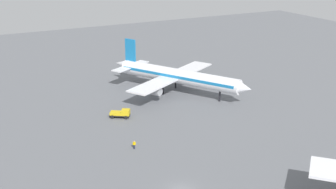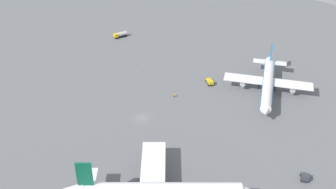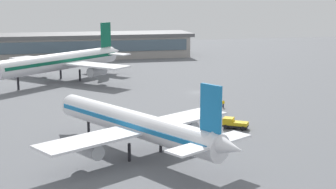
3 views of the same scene
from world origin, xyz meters
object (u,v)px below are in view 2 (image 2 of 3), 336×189
airplane_at_gate (268,82)px  safety_cone_near_gate (137,64)px  ground_crew_worker (174,95)px  baggage_tug (305,177)px  pushback_tractor (210,82)px  fuel_truck (120,35)px

airplane_at_gate → safety_cone_near_gate: (-51.45, -18.37, -4.25)m
airplane_at_gate → ground_crew_worker: 35.12m
airplane_at_gate → baggage_tug: bearing=16.2°
pushback_tractor → ground_crew_worker: size_ratio=2.82×
fuel_truck → safety_cone_near_gate: 27.32m
airplane_at_gate → baggage_tug: airplane_at_gate is taller
baggage_tug → fuel_truck: size_ratio=0.57×
safety_cone_near_gate → airplane_at_gate: bearing=19.6°
ground_crew_worker → baggage_tug: bearing=-72.8°
safety_cone_near_gate → pushback_tractor: bearing=15.3°
airplane_at_gate → pushback_tractor: (-19.53, -9.65, -3.58)m
ground_crew_worker → pushback_tractor: bearing=10.0°
fuel_truck → ground_crew_worker: (52.34, -20.00, -0.54)m
fuel_truck → ground_crew_worker: 56.04m
airplane_at_gate → safety_cone_near_gate: bearing=-99.7°
baggage_tug → ground_crew_worker: (-56.11, 6.09, -0.31)m
baggage_tug → safety_cone_near_gate: size_ratio=6.25×
fuel_truck → ground_crew_worker: bearing=86.6°
airplane_at_gate → ground_crew_worker: (-23.40, -25.93, -3.70)m
airplane_at_gate → pushback_tractor: airplane_at_gate is taller
ground_crew_worker → safety_cone_near_gate: 29.06m
ground_crew_worker → safety_cone_near_gate: (-28.05, 7.55, -0.55)m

